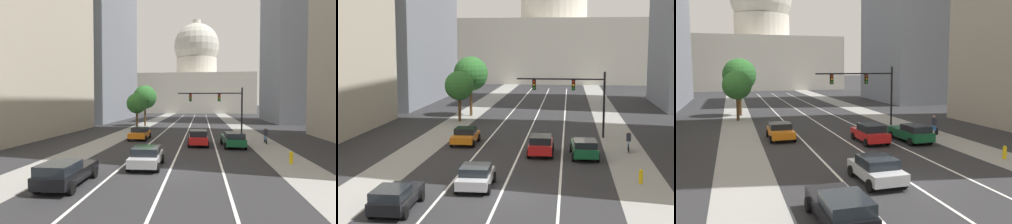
# 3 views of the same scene
# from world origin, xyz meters

# --- Properties ---
(ground_plane) EXTENTS (400.00, 400.00, 0.00)m
(ground_plane) POSITION_xyz_m (0.00, 40.00, 0.00)
(ground_plane) COLOR #2B2B2D
(sidewalk_left) EXTENTS (3.30, 130.00, 0.01)m
(sidewalk_left) POSITION_xyz_m (-8.40, 35.00, 0.01)
(sidewalk_left) COLOR gray
(sidewalk_left) RESTS_ON ground
(sidewalk_right) EXTENTS (3.30, 130.00, 0.01)m
(sidewalk_right) POSITION_xyz_m (8.40, 35.00, 0.01)
(sidewalk_right) COLOR gray
(sidewalk_right) RESTS_ON ground
(lane_stripe_left) EXTENTS (0.16, 90.00, 0.01)m
(lane_stripe_left) POSITION_xyz_m (-3.38, 25.00, 0.01)
(lane_stripe_left) COLOR white
(lane_stripe_left) RESTS_ON ground
(lane_stripe_center) EXTENTS (0.16, 90.00, 0.01)m
(lane_stripe_center) POSITION_xyz_m (0.00, 25.00, 0.01)
(lane_stripe_center) COLOR white
(lane_stripe_center) RESTS_ON ground
(lane_stripe_right) EXTENTS (0.16, 90.00, 0.01)m
(lane_stripe_right) POSITION_xyz_m (3.38, 25.00, 0.01)
(lane_stripe_right) COLOR white
(lane_stripe_right) RESTS_ON ground
(capitol_building) EXTENTS (40.67, 27.92, 35.47)m
(capitol_building) POSITION_xyz_m (0.00, 93.13, 12.04)
(capitol_building) COLOR beige
(capitol_building) RESTS_ON ground
(car_orange) EXTENTS (2.16, 4.12, 1.40)m
(car_orange) POSITION_xyz_m (-5.07, 14.15, 0.73)
(car_orange) COLOR orange
(car_orange) RESTS_ON ground
(car_red) EXTENTS (2.10, 4.34, 1.56)m
(car_red) POSITION_xyz_m (1.69, 10.64, 0.82)
(car_red) COLOR red
(car_red) RESTS_ON ground
(car_green) EXTENTS (2.22, 4.82, 1.49)m
(car_green) POSITION_xyz_m (5.08, 10.05, 0.78)
(car_green) COLOR #14512D
(car_green) RESTS_ON ground
(car_silver) EXTENTS (2.19, 4.11, 1.39)m
(car_silver) POSITION_xyz_m (-1.69, 0.85, 0.74)
(car_silver) COLOR #B2B5BA
(car_silver) RESTS_ON ground
(car_black) EXTENTS (2.03, 4.45, 1.42)m
(car_black) POSITION_xyz_m (-5.06, -3.86, 0.75)
(car_black) COLOR black
(car_black) RESTS_ON ground
(traffic_signal_mast) EXTENTS (8.18, 0.39, 6.13)m
(traffic_signal_mast) POSITION_xyz_m (4.39, 18.53, 4.31)
(traffic_signal_mast) COLOR black
(traffic_signal_mast) RESTS_ON ground
(fire_hydrant) EXTENTS (0.26, 0.35, 0.91)m
(fire_hydrant) POSITION_xyz_m (8.38, 3.05, 0.46)
(fire_hydrant) COLOR yellow
(fire_hydrant) RESTS_ON ground
(cyclist) EXTENTS (0.38, 1.70, 1.72)m
(cyclist) POSITION_xyz_m (8.68, 12.65, 0.85)
(cyclist) COLOR black
(cyclist) RESTS_ON ground
(street_tree_mid_left) EXTENTS (4.15, 4.15, 7.18)m
(street_tree_mid_left) POSITION_xyz_m (-7.91, 31.31, 5.09)
(street_tree_mid_left) COLOR #51381E
(street_tree_mid_left) RESTS_ON ground
(street_tree_near_left) EXTENTS (3.28, 3.28, 5.70)m
(street_tree_near_left) POSITION_xyz_m (-8.31, 26.66, 4.03)
(street_tree_near_left) COLOR #51381E
(street_tree_near_left) RESTS_ON ground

